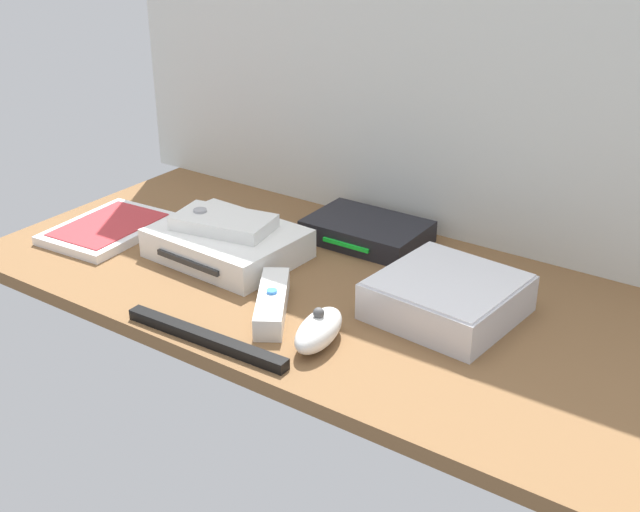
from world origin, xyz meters
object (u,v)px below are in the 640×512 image
game_case (109,229)px  remote_classic_pad (224,222)px  remote_wand (270,302)px  sensor_bar (205,338)px  remote_nunchuk (319,330)px  game_console (227,243)px  mini_computer (447,297)px  network_router (367,231)px

game_case → remote_classic_pad: (20.68, 4.32, 4.65)cm
remote_wand → remote_classic_pad: 19.48cm
game_case → sensor_bar: size_ratio=0.83×
remote_wand → remote_nunchuk: (9.77, -2.94, 0.53)cm
game_console → mini_computer: 34.96cm
sensor_bar → remote_wand: bearing=78.3°
remote_wand → network_router: bearing=60.4°
network_router → sensor_bar: (-0.25, -36.99, -1.00)cm
sensor_bar → game_case: bearing=153.3°
remote_nunchuk → sensor_bar: size_ratio=0.44×
remote_wand → remote_nunchuk: remote_nunchuk is taller
mini_computer → remote_wand: bearing=-146.6°
remote_wand → sensor_bar: bearing=-132.8°
network_router → remote_nunchuk: remote_nunchuk is taller
mini_computer → remote_nunchuk: (-9.40, -15.60, -0.60)cm
network_router → remote_classic_pad: (-14.76, -16.50, 3.71)cm
mini_computer → remote_nunchuk: 18.22cm
mini_computer → remote_wand: mini_computer is taller
game_console → game_case: size_ratio=1.09×
network_router → sensor_bar: bearing=-91.1°
game_console → network_router: (14.10, 16.65, -0.50)cm
remote_wand → remote_classic_pad: (-16.33, 9.87, 3.90)cm
remote_wand → remote_nunchuk: size_ratio=1.35×
game_console → game_case: 21.80cm
remote_classic_pad → sensor_bar: 25.54cm
remote_nunchuk → remote_classic_pad: remote_classic_pad is taller
game_case → network_router: network_router is taller
mini_computer → remote_nunchuk: mini_computer is taller
remote_nunchuk → sensor_bar: remote_nunchuk is taller
game_console → game_case: bearing=-166.3°
mini_computer → remote_wand: (-19.17, -12.65, -1.13)cm
network_router → remote_wand: same height
remote_wand → sensor_bar: (-1.82, -10.61, -0.81)cm
sensor_bar → network_router: bearing=87.6°
game_case → remote_nunchuk: size_ratio=1.87×
mini_computer → network_router: bearing=146.5°
game_console → mini_computer: bearing=7.5°
remote_classic_pad → game_console: bearing=-23.3°
mini_computer → game_case: (-56.17, -7.10, -1.88)cm
mini_computer → remote_classic_pad: (-35.50, -2.78, 2.77)cm
remote_classic_pad → sensor_bar: size_ratio=0.65×
game_console → network_router: size_ratio=1.20×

